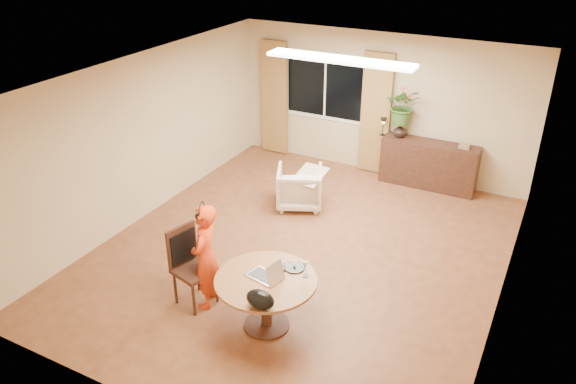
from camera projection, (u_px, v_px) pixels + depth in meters
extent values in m
plane|color=brown|center=(301.00, 252.00, 8.21)|extent=(6.50, 6.50, 0.00)
plane|color=white|center=(303.00, 77.00, 7.03)|extent=(6.50, 6.50, 0.00)
plane|color=tan|center=(381.00, 105.00, 10.19)|extent=(5.50, 0.00, 5.50)
plane|color=tan|center=(144.00, 137.00, 8.75)|extent=(0.00, 6.50, 6.50)
plane|color=tan|center=(515.00, 217.00, 6.49)|extent=(0.00, 6.50, 6.50)
cube|color=white|center=(325.00, 86.00, 10.54)|extent=(1.70, 0.02, 1.30)
cube|color=black|center=(325.00, 87.00, 10.53)|extent=(1.55, 0.01, 1.15)
cube|color=white|center=(325.00, 87.00, 10.53)|extent=(0.04, 0.01, 1.15)
cube|color=brown|center=(275.00, 98.00, 11.07)|extent=(0.55, 0.08, 2.25)
cube|color=brown|center=(376.00, 114.00, 10.20)|extent=(0.55, 0.08, 2.25)
cube|color=white|center=(340.00, 60.00, 7.99)|extent=(2.20, 0.35, 0.05)
cylinder|color=brown|center=(266.00, 280.00, 6.47)|extent=(1.20, 1.20, 0.04)
cylinder|color=black|center=(266.00, 304.00, 6.62)|extent=(0.13, 0.13, 0.64)
cylinder|color=black|center=(267.00, 324.00, 6.76)|extent=(0.55, 0.55, 0.03)
imported|color=red|center=(206.00, 257.00, 6.85)|extent=(0.58, 0.46, 1.39)
imported|color=beige|center=(300.00, 187.00, 9.34)|extent=(0.98, 0.99, 0.68)
cube|color=black|center=(428.00, 165.00, 9.97)|extent=(1.69, 0.41, 0.84)
imported|color=black|center=(400.00, 130.00, 9.96)|extent=(0.30, 0.30, 0.25)
imported|color=#356827|center=(404.00, 106.00, 9.74)|extent=(0.70, 0.64, 0.66)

